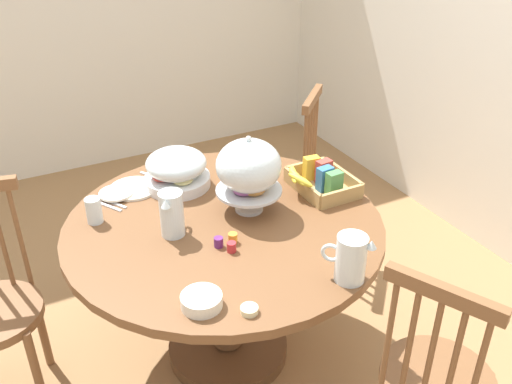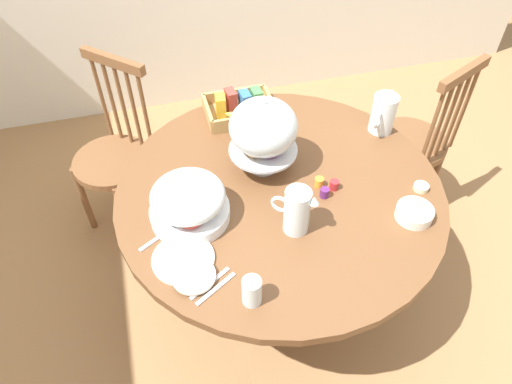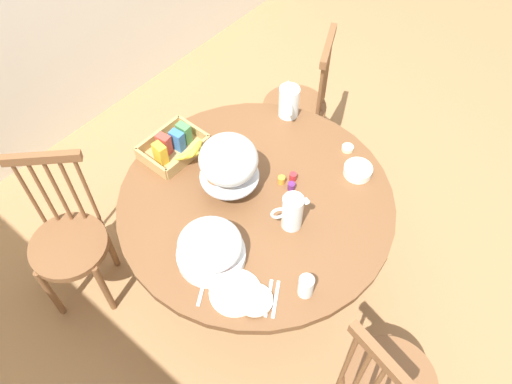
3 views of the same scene
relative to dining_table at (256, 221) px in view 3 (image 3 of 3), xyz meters
The scene contains 20 objects.
ground_plane 0.57m from the dining_table, 18.28° to the right, with size 10.00×10.00×0.00m, color #997047.
dining_table is the anchor object (origin of this frame).
windsor_chair_near_window 0.97m from the dining_table, 24.05° to the left, with size 0.44×0.44×0.97m.
windsor_chair_by_cabinet 0.97m from the dining_table, 134.00° to the left, with size 0.47×0.47×0.97m.
pastry_stand_with_dome 0.41m from the dining_table, 104.23° to the left, with size 0.28×0.28×0.34m.
fruit_platter_covered 0.47m from the dining_table, behind, with size 0.30×0.30×0.18m.
orange_juice_pitcher 0.66m from the dining_table, 23.18° to the left, with size 0.15×0.15×0.18m.
milk_pitcher 0.35m from the dining_table, 92.26° to the right, with size 0.15×0.13×0.19m.
cereal_basket 0.55m from the dining_table, 94.88° to the left, with size 0.32×0.30×0.12m.
china_plate_large 0.54m from the dining_table, 149.71° to the right, with size 0.22×0.22×0.01m, color white.
china_plate_small 0.57m from the dining_table, 140.31° to the right, with size 0.15×0.15×0.01m, color white.
cereal_bowl 0.56m from the dining_table, 32.79° to the right, with size 0.14×0.14×0.04m, color white.
drinking_glass 0.58m from the dining_table, 117.13° to the right, with size 0.06×0.06×0.11m, color silver.
butter_dish 0.60m from the dining_table, 16.18° to the right, with size 0.06×0.06×0.02m, color beige.
jam_jar_strawberry 0.30m from the dining_table, 16.80° to the right, with size 0.04×0.04×0.04m, color #B7282D.
jam_jar_apricot 0.26m from the dining_table, 11.73° to the right, with size 0.04×0.04×0.04m, color orange.
jam_jar_grape 0.28m from the dining_table, 31.08° to the right, with size 0.04×0.04×0.04m, color #5B2366.
table_knife 0.55m from the dining_table, 134.07° to the right, with size 0.17×0.01×0.01m, color silver.
dinner_fork 0.56m from the dining_table, 130.93° to the right, with size 0.17×0.01×0.01m, color silver.
soup_spoon 0.55m from the dining_table, 165.35° to the right, with size 0.17×0.01×0.01m, color silver.
Camera 3 is at (-1.23, -0.89, 2.69)m, focal length 35.84 mm.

